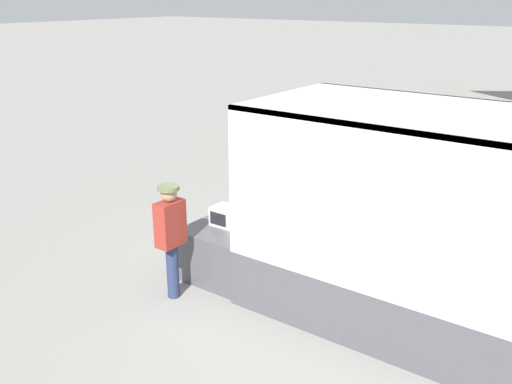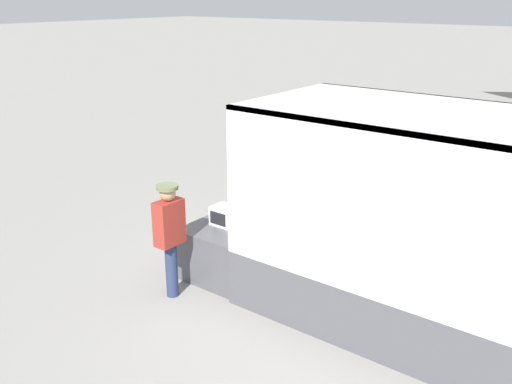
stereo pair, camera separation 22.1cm
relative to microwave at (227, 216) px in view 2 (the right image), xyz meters
The scene contains 5 objects.
ground_plane 1.27m from the microwave, 37.14° to the left, with size 160.00×160.00×0.00m, color gray.
tailgate_deck 0.75m from the microwave, 83.65° to the left, with size 1.17×2.31×0.84m, color #4C4C51.
microwave is the anchor object (origin of this frame).
portable_generator 1.09m from the microwave, 87.14° to the left, with size 0.66×0.45×0.60m.
worker_person 1.10m from the microwave, 99.29° to the right, with size 0.31×0.44×1.75m.
Camera 2 is at (4.82, -6.82, 4.30)m, focal length 40.00 mm.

